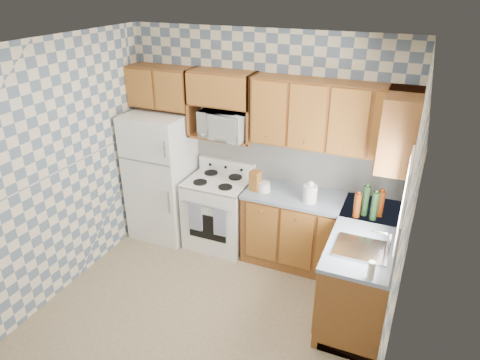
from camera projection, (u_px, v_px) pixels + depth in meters
name	position (u px, v px, depth m)	size (l,w,h in m)	color
floor	(208.00, 315.00, 4.47)	(3.40, 3.40, 0.00)	#796550
back_wall	(263.00, 144.00, 5.21)	(3.40, 0.02, 2.70)	slate
right_wall	(399.00, 243.00, 3.29)	(0.02, 3.20, 2.70)	slate
backsplash_back	(294.00, 161.00, 5.13)	(2.60, 0.01, 0.56)	silver
backsplash_right	(402.00, 212.00, 4.02)	(0.01, 1.60, 0.56)	silver
refrigerator	(162.00, 176.00, 5.59)	(0.75, 0.70, 1.68)	white
stove_body	(219.00, 213.00, 5.50)	(0.76, 0.65, 0.90)	white
cooktop	(218.00, 181.00, 5.30)	(0.76, 0.65, 0.03)	silver
backguard	(227.00, 166.00, 5.49)	(0.76, 0.08, 0.17)	white
dish_towel_left	(196.00, 217.00, 5.22)	(0.17, 0.03, 0.37)	navy
dish_towel_right	(220.00, 222.00, 5.10)	(0.17, 0.03, 0.37)	navy
base_cabinets_back	(318.00, 234.00, 5.07)	(1.75, 0.60, 0.88)	brown
base_cabinets_right	(361.00, 270.00, 4.45)	(0.60, 1.60, 0.88)	brown
countertop_back	(321.00, 200.00, 4.86)	(1.77, 0.63, 0.04)	slate
countertop_right	(366.00, 232.00, 4.25)	(0.63, 1.60, 0.04)	slate
upper_cabinets_back	(332.00, 116.00, 4.57)	(1.75, 0.33, 0.74)	brown
upper_cabinets_fridge	(162.00, 87.00, 5.26)	(0.82, 0.33, 0.50)	brown
upper_cabinets_right	(400.00, 130.00, 4.17)	(0.33, 0.70, 0.74)	brown
microwave_shelf	(223.00, 137.00, 5.21)	(0.80, 0.33, 0.03)	brown
microwave	(226.00, 124.00, 5.08)	(0.59, 0.40, 0.32)	white
sink	(362.00, 249.00, 3.95)	(0.48, 0.40, 0.03)	#B7B7BC
window	(403.00, 205.00, 3.62)	(0.02, 0.66, 0.86)	silver
bottle_0	(365.00, 201.00, 4.46)	(0.07, 0.07, 0.34)	black
bottle_1	(374.00, 206.00, 4.38)	(0.07, 0.07, 0.31)	black
bottle_2	(380.00, 204.00, 4.45)	(0.07, 0.07, 0.29)	#522008
bottle_3	(357.00, 205.00, 4.44)	(0.07, 0.07, 0.27)	#522008
knife_block	(255.00, 181.00, 5.00)	(0.11, 0.11, 0.24)	brown
electric_kettle	(310.00, 194.00, 4.75)	(0.16, 0.16, 0.20)	white
food_containers	(264.00, 187.00, 5.01)	(0.16, 0.16, 0.11)	beige
soap_bottle	(371.00, 270.00, 3.54)	(0.06, 0.06, 0.17)	beige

